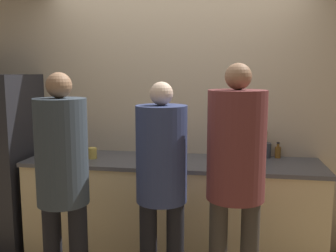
{
  "coord_description": "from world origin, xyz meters",
  "views": [
    {
      "loc": [
        0.51,
        -2.94,
        1.72
      ],
      "look_at": [
        0.0,
        0.15,
        1.27
      ],
      "focal_mm": 40.0,
      "sensor_mm": 36.0,
      "label": 1
    }
  ],
  "objects_px": {
    "person_center": "(162,173)",
    "bottle_red": "(62,154)",
    "utensil_crock": "(265,150)",
    "bottle_dark": "(243,151)",
    "person_right": "(236,165)",
    "bottle_amber": "(278,152)",
    "fruit_bowl": "(158,158)",
    "cup_yellow": "(93,153)",
    "person_left": "(63,174)"
  },
  "relations": [
    {
      "from": "person_left",
      "to": "person_right",
      "type": "bearing_deg",
      "value": 9.92
    },
    {
      "from": "person_left",
      "to": "cup_yellow",
      "type": "xyz_separation_m",
      "value": [
        -0.14,
        0.94,
        -0.06
      ]
    },
    {
      "from": "fruit_bowl",
      "to": "bottle_dark",
      "type": "distance_m",
      "value": 0.81
    },
    {
      "from": "person_left",
      "to": "cup_yellow",
      "type": "relative_size",
      "value": 16.67
    },
    {
      "from": "person_center",
      "to": "bottle_amber",
      "type": "xyz_separation_m",
      "value": [
        0.93,
        1.0,
        -0.02
      ]
    },
    {
      "from": "bottle_dark",
      "to": "cup_yellow",
      "type": "xyz_separation_m",
      "value": [
        -1.39,
        -0.25,
        -0.02
      ]
    },
    {
      "from": "utensil_crock",
      "to": "bottle_amber",
      "type": "bearing_deg",
      "value": -1.14
    },
    {
      "from": "person_center",
      "to": "bottle_amber",
      "type": "bearing_deg",
      "value": 47.17
    },
    {
      "from": "bottle_red",
      "to": "bottle_dark",
      "type": "height_order",
      "value": "bottle_dark"
    },
    {
      "from": "fruit_bowl",
      "to": "person_center",
      "type": "bearing_deg",
      "value": -77.11
    },
    {
      "from": "person_center",
      "to": "bottle_dark",
      "type": "bearing_deg",
      "value": 57.26
    },
    {
      "from": "bottle_red",
      "to": "cup_yellow",
      "type": "xyz_separation_m",
      "value": [
        0.25,
        0.12,
        -0.01
      ]
    },
    {
      "from": "bottle_amber",
      "to": "person_left",
      "type": "bearing_deg",
      "value": -141.58
    },
    {
      "from": "person_left",
      "to": "bottle_dark",
      "type": "distance_m",
      "value": 1.72
    },
    {
      "from": "bottle_amber",
      "to": "person_center",
      "type": "bearing_deg",
      "value": -132.83
    },
    {
      "from": "cup_yellow",
      "to": "utensil_crock",
      "type": "bearing_deg",
      "value": 11.16
    },
    {
      "from": "cup_yellow",
      "to": "bottle_red",
      "type": "bearing_deg",
      "value": -154.89
    },
    {
      "from": "person_right",
      "to": "fruit_bowl",
      "type": "xyz_separation_m",
      "value": [
        -0.67,
        0.68,
        -0.14
      ]
    },
    {
      "from": "utensil_crock",
      "to": "bottle_red",
      "type": "distance_m",
      "value": 1.89
    },
    {
      "from": "person_center",
      "to": "bottle_dark",
      "type": "xyz_separation_m",
      "value": [
        0.61,
        0.94,
        -0.01
      ]
    },
    {
      "from": "utensil_crock",
      "to": "bottle_dark",
      "type": "height_order",
      "value": "utensil_crock"
    },
    {
      "from": "person_center",
      "to": "bottle_red",
      "type": "bearing_deg",
      "value": 150.9
    },
    {
      "from": "fruit_bowl",
      "to": "bottle_dark",
      "type": "height_order",
      "value": "bottle_dark"
    },
    {
      "from": "person_right",
      "to": "fruit_bowl",
      "type": "bearing_deg",
      "value": 134.65
    },
    {
      "from": "person_center",
      "to": "bottle_red",
      "type": "xyz_separation_m",
      "value": [
        -1.03,
        0.58,
        -0.02
      ]
    },
    {
      "from": "bottle_amber",
      "to": "utensil_crock",
      "type": "bearing_deg",
      "value": 178.86
    },
    {
      "from": "fruit_bowl",
      "to": "bottle_dark",
      "type": "relative_size",
      "value": 1.66
    },
    {
      "from": "bottle_amber",
      "to": "cup_yellow",
      "type": "bearing_deg",
      "value": -169.69
    },
    {
      "from": "person_right",
      "to": "bottle_amber",
      "type": "xyz_separation_m",
      "value": [
        0.41,
        1.04,
        -0.12
      ]
    },
    {
      "from": "person_right",
      "to": "bottle_dark",
      "type": "bearing_deg",
      "value": 85.21
    },
    {
      "from": "bottle_dark",
      "to": "cup_yellow",
      "type": "relative_size",
      "value": 1.76
    },
    {
      "from": "person_left",
      "to": "person_right",
      "type": "xyz_separation_m",
      "value": [
        1.17,
        0.2,
        0.07
      ]
    },
    {
      "from": "person_center",
      "to": "utensil_crock",
      "type": "bearing_deg",
      "value": 51.22
    },
    {
      "from": "fruit_bowl",
      "to": "bottle_amber",
      "type": "height_order",
      "value": "bottle_amber"
    },
    {
      "from": "bottle_dark",
      "to": "bottle_red",
      "type": "bearing_deg",
      "value": -167.36
    },
    {
      "from": "person_right",
      "to": "person_left",
      "type": "bearing_deg",
      "value": -170.08
    },
    {
      "from": "person_right",
      "to": "bottle_amber",
      "type": "bearing_deg",
      "value": 68.71
    },
    {
      "from": "person_left",
      "to": "bottle_dark",
      "type": "bearing_deg",
      "value": 43.54
    },
    {
      "from": "utensil_crock",
      "to": "bottle_amber",
      "type": "height_order",
      "value": "utensil_crock"
    },
    {
      "from": "person_center",
      "to": "utensil_crock",
      "type": "height_order",
      "value": "person_center"
    },
    {
      "from": "person_right",
      "to": "bottle_red",
      "type": "distance_m",
      "value": 1.68
    },
    {
      "from": "person_center",
      "to": "bottle_amber",
      "type": "distance_m",
      "value": 1.37
    },
    {
      "from": "person_right",
      "to": "bottle_dark",
      "type": "xyz_separation_m",
      "value": [
        0.08,
        0.98,
        -0.11
      ]
    },
    {
      "from": "person_center",
      "to": "person_right",
      "type": "distance_m",
      "value": 0.53
    },
    {
      "from": "bottle_red",
      "to": "bottle_amber",
      "type": "bearing_deg",
      "value": 12.31
    },
    {
      "from": "fruit_bowl",
      "to": "person_left",
      "type": "bearing_deg",
      "value": -119.36
    },
    {
      "from": "utensil_crock",
      "to": "bottle_amber",
      "type": "relative_size",
      "value": 1.65
    },
    {
      "from": "bottle_amber",
      "to": "person_right",
      "type": "bearing_deg",
      "value": -111.29
    },
    {
      "from": "person_right",
      "to": "cup_yellow",
      "type": "xyz_separation_m",
      "value": [
        -1.31,
        0.73,
        -0.13
      ]
    },
    {
      "from": "bottle_dark",
      "to": "cup_yellow",
      "type": "distance_m",
      "value": 1.41
    }
  ]
}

